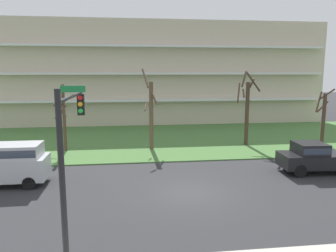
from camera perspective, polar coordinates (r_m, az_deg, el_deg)
name	(u,v)px	position (r m, az deg, el deg)	size (l,w,h in m)	color
ground	(191,193)	(17.68, 3.97, -11.60)	(160.00, 160.00, 0.00)	#2D2D30
grass_lawn_strip	(162,139)	(31.01, -0.98, -2.28)	(80.00, 16.00, 0.08)	#477238
apartment_building	(151,73)	(45.03, -3.03, 9.19)	(41.98, 14.40, 12.30)	beige
tree_far_left	(64,117)	(27.10, -17.79, 1.55)	(1.14, 1.55, 5.39)	#4C3828
tree_left	(151,113)	(26.36, -3.01, 2.27)	(1.32, 1.33, 6.60)	brown
tree_center	(247,108)	(28.69, 13.59, 3.09)	(2.02, 2.02, 6.44)	#423023
tree_right	(323,116)	(31.02, 25.50, 1.51)	(1.72, 1.10, 4.95)	#423023
pickup_black_center_left	(319,157)	(22.85, 24.93, -4.94)	(5.50, 2.29, 1.95)	black
traffic_signal_mast	(71,140)	(11.70, -16.68, -2.39)	(0.90, 4.96, 5.88)	black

